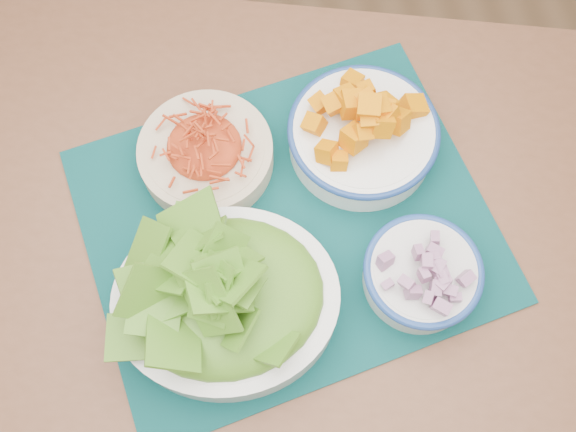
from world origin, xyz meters
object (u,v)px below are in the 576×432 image
at_px(placemat, 288,224).
at_px(lettuce_bowl, 225,297).
at_px(table, 290,265).
at_px(squash_bowl, 364,131).
at_px(carrot_bowl, 205,151).
at_px(onion_bowl, 423,272).

bearing_deg(placemat, lettuce_bowl, -143.66).
bearing_deg(table, lettuce_bowl, -125.04).
xyz_separation_m(table, squash_bowl, (0.12, 0.13, 0.15)).
height_order(carrot_bowl, lettuce_bowl, lettuce_bowl).
relative_size(table, carrot_bowl, 6.27).
xyz_separation_m(table, placemat, (0.00, 0.03, 0.10)).
bearing_deg(carrot_bowl, onion_bowl, -39.78).
distance_m(carrot_bowl, lettuce_bowl, 0.22).
bearing_deg(carrot_bowl, table, -54.63).
height_order(squash_bowl, onion_bowl, squash_bowl).
xyz_separation_m(table, carrot_bowl, (-0.10, 0.14, 0.14)).
bearing_deg(lettuce_bowl, squash_bowl, 48.25).
bearing_deg(table, onion_bowl, -11.03).
relative_size(placemat, onion_bowl, 3.34).
xyz_separation_m(squash_bowl, onion_bowl, (0.04, -0.21, -0.01)).
bearing_deg(squash_bowl, lettuce_bowl, -135.34).
xyz_separation_m(carrot_bowl, onion_bowl, (0.26, -0.22, 0.01)).
height_order(table, placemat, placemat).
height_order(carrot_bowl, squash_bowl, squash_bowl).
distance_m(placemat, carrot_bowl, 0.16).
height_order(lettuce_bowl, onion_bowl, lettuce_bowl).
xyz_separation_m(lettuce_bowl, onion_bowl, (0.25, 0.00, -0.02)).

